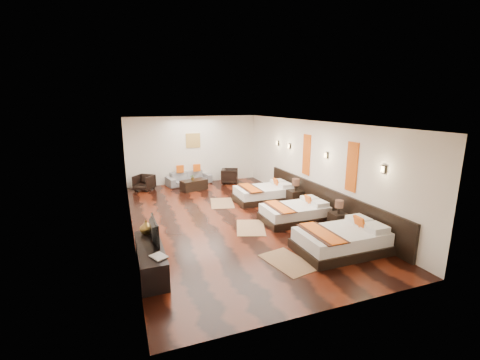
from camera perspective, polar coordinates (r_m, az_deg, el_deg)
name	(u,v)px	position (r m, az deg, el deg)	size (l,w,h in m)	color
floor	(230,218)	(9.71, -1.81, -6.65)	(5.50, 9.50, 0.01)	black
ceiling	(229,122)	(9.14, -1.94, 10.09)	(5.50, 9.50, 0.01)	white
back_wall	(193,150)	(13.84, -8.21, 5.25)	(5.50, 0.01, 2.80)	silver
left_wall	(129,179)	(8.86, -18.97, 0.10)	(0.01, 9.50, 2.80)	silver
right_wall	(312,165)	(10.51, 12.49, 2.51)	(0.01, 9.50, 2.80)	silver
headboard_panel	(324,201)	(10.07, 14.48, -3.64)	(0.08, 6.60, 0.90)	black
bed_near	(342,240)	(7.90, 17.46, -10.03)	(2.04, 1.28, 0.78)	black
bed_mid	(295,213)	(9.53, 9.69, -5.67)	(1.87, 1.18, 0.72)	black
bed_far	(264,193)	(11.32, 4.31, -2.37)	(1.98, 1.25, 0.76)	black
nightstand_a	(338,219)	(9.16, 16.85, -6.59)	(0.41, 0.41, 0.81)	black
nightstand_b	(295,196)	(10.95, 9.67, -2.76)	(0.46, 0.46, 0.90)	black
jute_mat_near	(288,262)	(7.24, 8.41, -14.05)	(0.75, 1.20, 0.01)	#926D4A
jute_mat_mid	(251,228)	(8.96, 1.88, -8.36)	(0.75, 1.20, 0.01)	#926D4A
jute_mat_far	(222,203)	(11.08, -3.17, -4.07)	(0.75, 1.20, 0.01)	#926D4A
tv_console	(151,259)	(6.93, -15.41, -13.23)	(0.50, 1.80, 0.55)	black
tv	(151,231)	(6.89, -15.41, -8.63)	(0.85, 0.11, 0.49)	black
book	(153,259)	(6.26, -15.04, -13.23)	(0.24, 0.32, 0.03)	black
figurine	(146,227)	(7.40, -16.14, -7.92)	(0.29, 0.29, 0.30)	brown
sofa	(189,178)	(13.70, -8.97, 0.32)	(1.84, 0.72, 0.54)	slate
armchair_left	(144,183)	(13.16, -16.48, -0.45)	(0.65, 0.67, 0.61)	black
armchair_right	(230,176)	(13.74, -1.82, 0.70)	(0.67, 0.69, 0.62)	black
coffee_table	(194,185)	(12.82, -8.10, -0.87)	(1.00, 0.50, 0.40)	black
table_plant	(193,177)	(12.72, -8.29, 0.50)	(0.22, 0.19, 0.24)	#295C1E
orange_panel_a	(352,167)	(8.94, 19.06, 2.18)	(0.04, 0.40, 1.30)	#D86014
orange_panel_b	(307,155)	(10.70, 11.61, 4.37)	(0.04, 0.40, 1.30)	#D86014
sconce_near	(383,169)	(8.10, 23.90, 1.74)	(0.07, 0.12, 0.18)	black
sconce_mid	(326,155)	(9.76, 14.93, 4.24)	(0.07, 0.12, 0.18)	black
sconce_far	(289,146)	(11.60, 8.66, 5.93)	(0.07, 0.12, 0.18)	black
sconce_lounge	(278,143)	(12.39, 6.63, 6.45)	(0.07, 0.12, 0.18)	black
gold_artwork	(193,140)	(13.78, -8.25, 6.88)	(0.60, 0.04, 0.60)	#AD873F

